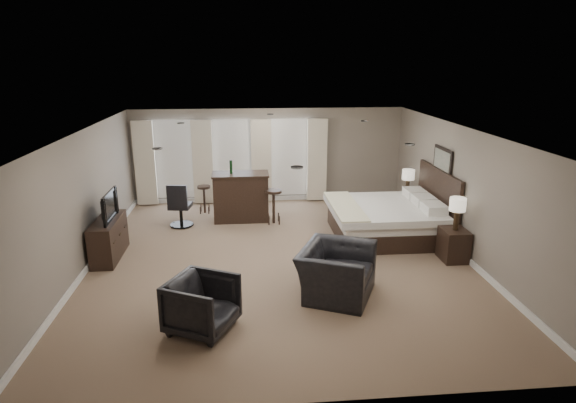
{
  "coord_description": "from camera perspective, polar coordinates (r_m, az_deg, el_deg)",
  "views": [
    {
      "loc": [
        -0.67,
        -8.98,
        3.93
      ],
      "look_at": [
        0.2,
        0.4,
        1.1
      ],
      "focal_mm": 30.0,
      "sensor_mm": 36.0,
      "label": 1
    }
  ],
  "objects": [
    {
      "name": "window_bay",
      "position": [
        13.37,
        -6.63,
        4.84
      ],
      "size": [
        5.25,
        0.2,
        2.3
      ],
      "color": "silver",
      "rests_on": "room"
    },
    {
      "name": "desk_chair",
      "position": [
        11.81,
        -12.64,
        -0.35
      ],
      "size": [
        0.63,
        0.63,
        1.09
      ],
      "primitive_type": "cube",
      "rotation": [
        0.0,
        0.0,
        2.99
      ],
      "color": "black",
      "rests_on": "ground"
    },
    {
      "name": "bed",
      "position": [
        11.06,
        12.02,
        -0.28
      ],
      "size": [
        2.41,
        2.3,
        1.53
      ],
      "primitive_type": "cube",
      "color": "silver",
      "rests_on": "ground"
    },
    {
      "name": "bar_counter",
      "position": [
        12.02,
        -5.59,
        0.58
      ],
      "size": [
        1.39,
        0.72,
        1.21
      ],
      "primitive_type": "cube",
      "color": "black",
      "rests_on": "ground"
    },
    {
      "name": "nightstand_near",
      "position": [
        10.24,
        19.02,
        -4.87
      ],
      "size": [
        0.48,
        0.59,
        0.64
      ],
      "primitive_type": "cube",
      "color": "black",
      "rests_on": "ground"
    },
    {
      "name": "armchair_near",
      "position": [
        8.25,
        5.77,
        -7.35
      ],
      "size": [
        1.33,
        1.55,
        1.15
      ],
      "primitive_type": "imported",
      "rotation": [
        0.0,
        0.0,
        1.14
      ],
      "color": "black",
      "rests_on": "ground"
    },
    {
      "name": "wall_art",
      "position": [
        11.21,
        17.82,
        4.71
      ],
      "size": [
        0.04,
        0.96,
        0.56
      ],
      "primitive_type": "cube",
      "color": "slate",
      "rests_on": "room"
    },
    {
      "name": "bar_stool_right",
      "position": [
        11.77,
        -1.71,
        -0.61
      ],
      "size": [
        0.44,
        0.44,
        0.85
      ],
      "primitive_type": "cube",
      "rotation": [
        0.0,
        0.0,
        0.11
      ],
      "color": "black",
      "rests_on": "ground"
    },
    {
      "name": "room",
      "position": [
        9.38,
        -0.99,
        0.44
      ],
      "size": [
        7.6,
        8.6,
        2.64
      ],
      "color": "#79614D",
      "rests_on": "ground"
    },
    {
      "name": "armchair_far",
      "position": [
        7.37,
        -10.16,
        -11.67
      ],
      "size": [
        1.14,
        1.17,
        0.92
      ],
      "primitive_type": "imported",
      "rotation": [
        0.0,
        0.0,
        1.11
      ],
      "color": "black",
      "rests_on": "ground"
    },
    {
      "name": "dresser",
      "position": [
        10.43,
        -20.47,
        -4.14
      ],
      "size": [
        0.45,
        1.39,
        0.81
      ],
      "primitive_type": "cube",
      "color": "black",
      "rests_on": "ground"
    },
    {
      "name": "lamp_near",
      "position": [
        10.03,
        19.37,
        -1.41
      ],
      "size": [
        0.32,
        0.32,
        0.66
      ],
      "primitive_type": "cube",
      "color": "beige",
      "rests_on": "nightstand_near"
    },
    {
      "name": "tv",
      "position": [
        10.28,
        -20.74,
        -1.69
      ],
      "size": [
        0.57,
        1.0,
        0.13
      ],
      "primitive_type": "imported",
      "rotation": [
        0.0,
        0.0,
        1.57
      ],
      "color": "black",
      "rests_on": "dresser"
    },
    {
      "name": "lamp_far",
      "position": [
        12.63,
        14.01,
        2.25
      ],
      "size": [
        0.31,
        0.31,
        0.65
      ],
      "primitive_type": "cube",
      "color": "beige",
      "rests_on": "nightstand_far"
    },
    {
      "name": "nightstand_far",
      "position": [
        12.79,
        13.82,
        -0.36
      ],
      "size": [
        0.42,
        0.51,
        0.56
      ],
      "primitive_type": "cube",
      "color": "black",
      "rests_on": "ground"
    },
    {
      "name": "bar_stool_left",
      "position": [
        12.77,
        -9.89,
        0.25
      ],
      "size": [
        0.39,
        0.39,
        0.73
      ],
      "primitive_type": "cube",
      "rotation": [
        0.0,
        0.0,
        0.14
      ],
      "color": "black",
      "rests_on": "ground"
    }
  ]
}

